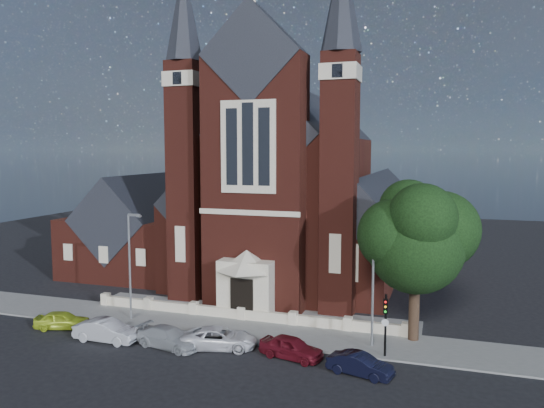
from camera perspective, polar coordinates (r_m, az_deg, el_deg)
The scene contains 16 objects.
ground at distance 48.55m, azimuth 0.45°, elevation -9.41°, with size 120.00×120.00×0.00m, color black.
pavement_strip at distance 39.11m, azimuth -4.33°, elevation -13.24°, with size 60.00×5.00×0.12m, color slate.
forecourt_paving at distance 42.64m, azimuth -2.24°, elevation -11.59°, with size 26.00×3.00×0.14m, color slate.
forecourt_wall at distance 40.87m, azimuth -3.24°, elevation -12.38°, with size 24.00×0.40×0.90m, color beige.
church at distance 54.65m, azimuth 2.98°, elevation 1.02°, with size 20.01×34.90×29.20m.
parish_hall at distance 57.06m, azimuth -14.13°, elevation -3.17°, with size 12.00×12.20×10.24m.
street_tree at distance 35.86m, azimuth 15.36°, elevation -3.70°, with size 6.40×6.60×10.70m.
street_lamp_left at distance 41.05m, azimuth -14.97°, elevation -5.84°, with size 1.16×0.22×8.09m.
street_lamp_right at distance 34.86m, azimuth 10.96°, elevation -7.83°, with size 1.16×0.22×8.09m.
traffic_signal at distance 33.80m, azimuth 12.12°, elevation -11.84°, with size 0.28×0.42×4.00m.
car_lime_van at distance 41.59m, azimuth -21.64°, elevation -11.53°, with size 1.53×3.79×1.29m, color #ABC327.
car_silver_a at distance 38.04m, azimuth -17.35°, elevation -12.88°, with size 1.55×4.46×1.47m, color #AEB0B6.
car_silver_b at distance 36.02m, azimuth -11.04°, elevation -13.92°, with size 1.86×4.56×1.32m, color #A7ABAF.
car_white_suv at distance 35.40m, azimuth -5.72°, elevation -14.17°, with size 2.25×4.88×1.36m, color white.
car_dark_red at distance 33.73m, azimuth 2.08°, elevation -15.16°, with size 1.63×4.05×1.38m, color maroon.
car_navy at distance 31.84m, azimuth 9.45°, elevation -16.68°, with size 1.31×3.77×1.24m, color black.
Camera 1 is at (14.15, -29.65, 12.78)m, focal length 35.00 mm.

